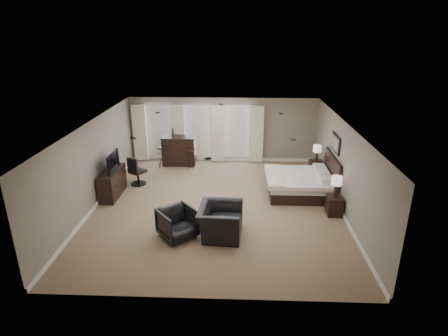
{
  "coord_description": "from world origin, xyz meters",
  "views": [
    {
      "loc": [
        0.64,
        -10.43,
        5.18
      ],
      "look_at": [
        0.2,
        0.4,
        1.1
      ],
      "focal_mm": 30.0,
      "sensor_mm": 36.0,
      "label": 1
    }
  ],
  "objects_px": {
    "armchair_near": "(220,216)",
    "armchair_far": "(177,222)",
    "desk_chair": "(138,171)",
    "nightstand_near": "(334,205)",
    "tv": "(111,168)",
    "bar_stool_right": "(191,159)",
    "bar_counter": "(179,150)",
    "lamp_near": "(336,187)",
    "bed": "(297,175)",
    "bar_stool_left": "(163,157)",
    "dresser": "(112,183)",
    "nightstand_far": "(315,169)",
    "lamp_far": "(317,154)"
  },
  "relations": [
    {
      "from": "dresser",
      "to": "bar_stool_right",
      "type": "bearing_deg",
      "value": 50.22
    },
    {
      "from": "tv",
      "to": "bar_stool_right",
      "type": "height_order",
      "value": "tv"
    },
    {
      "from": "tv",
      "to": "armchair_far",
      "type": "relative_size",
      "value": 1.18
    },
    {
      "from": "lamp_near",
      "to": "armchair_near",
      "type": "relative_size",
      "value": 0.51
    },
    {
      "from": "nightstand_near",
      "to": "bar_stool_right",
      "type": "bearing_deg",
      "value": 141.49
    },
    {
      "from": "bar_stool_left",
      "to": "desk_chair",
      "type": "relative_size",
      "value": 0.8
    },
    {
      "from": "tv",
      "to": "desk_chair",
      "type": "xyz_separation_m",
      "value": [
        0.59,
        0.95,
        -0.43
      ]
    },
    {
      "from": "desk_chair",
      "to": "bed",
      "type": "bearing_deg",
      "value": -154.44
    },
    {
      "from": "nightstand_far",
      "to": "bar_stool_left",
      "type": "bearing_deg",
      "value": 171.31
    },
    {
      "from": "bed",
      "to": "bar_counter",
      "type": "distance_m",
      "value": 5.06
    },
    {
      "from": "armchair_near",
      "to": "desk_chair",
      "type": "height_order",
      "value": "armchair_near"
    },
    {
      "from": "armchair_far",
      "to": "nightstand_far",
      "type": "bearing_deg",
      "value": 5.67
    },
    {
      "from": "lamp_near",
      "to": "tv",
      "type": "xyz_separation_m",
      "value": [
        -6.92,
        1.04,
        0.07
      ]
    },
    {
      "from": "bar_stool_right",
      "to": "lamp_near",
      "type": "bearing_deg",
      "value": -38.51
    },
    {
      "from": "nightstand_near",
      "to": "tv",
      "type": "relative_size",
      "value": 0.54
    },
    {
      "from": "lamp_far",
      "to": "tv",
      "type": "relative_size",
      "value": 0.59
    },
    {
      "from": "nightstand_near",
      "to": "desk_chair",
      "type": "distance_m",
      "value": 6.64
    },
    {
      "from": "armchair_near",
      "to": "armchair_far",
      "type": "bearing_deg",
      "value": 101.54
    },
    {
      "from": "lamp_near",
      "to": "desk_chair",
      "type": "distance_m",
      "value": 6.64
    },
    {
      "from": "dresser",
      "to": "bar_stool_left",
      "type": "distance_m",
      "value": 2.96
    },
    {
      "from": "lamp_near",
      "to": "tv",
      "type": "bearing_deg",
      "value": 171.44
    },
    {
      "from": "dresser",
      "to": "lamp_near",
      "type": "bearing_deg",
      "value": -8.56
    },
    {
      "from": "dresser",
      "to": "bar_stool_left",
      "type": "relative_size",
      "value": 1.83
    },
    {
      "from": "nightstand_near",
      "to": "bar_stool_right",
      "type": "relative_size",
      "value": 0.75
    },
    {
      "from": "bar_counter",
      "to": "armchair_far",
      "type": "bearing_deg",
      "value": -81.83
    },
    {
      "from": "nightstand_far",
      "to": "bar_stool_left",
      "type": "relative_size",
      "value": 0.74
    },
    {
      "from": "bar_stool_right",
      "to": "nightstand_far",
      "type": "bearing_deg",
      "value": -10.01
    },
    {
      "from": "nightstand_far",
      "to": "bar_counter",
      "type": "distance_m",
      "value": 5.34
    },
    {
      "from": "lamp_far",
      "to": "armchair_far",
      "type": "distance_m",
      "value": 6.21
    },
    {
      "from": "dresser",
      "to": "armchair_far",
      "type": "relative_size",
      "value": 1.71
    },
    {
      "from": "nightstand_near",
      "to": "desk_chair",
      "type": "xyz_separation_m",
      "value": [
        -6.33,
        1.99,
        0.24
      ]
    },
    {
      "from": "bed",
      "to": "nightstand_far",
      "type": "relative_size",
      "value": 3.4
    },
    {
      "from": "armchair_near",
      "to": "tv",
      "type": "bearing_deg",
      "value": 61.34
    },
    {
      "from": "nightstand_far",
      "to": "tv",
      "type": "xyz_separation_m",
      "value": [
        -6.92,
        -1.86,
        0.64
      ]
    },
    {
      "from": "armchair_far",
      "to": "bar_counter",
      "type": "height_order",
      "value": "bar_counter"
    },
    {
      "from": "lamp_far",
      "to": "desk_chair",
      "type": "height_order",
      "value": "lamp_far"
    },
    {
      "from": "lamp_far",
      "to": "nightstand_near",
      "type": "bearing_deg",
      "value": -90.0
    },
    {
      "from": "lamp_far",
      "to": "bar_stool_left",
      "type": "xyz_separation_m",
      "value": [
        -5.81,
        0.89,
        -0.51
      ]
    },
    {
      "from": "bar_counter",
      "to": "lamp_near",
      "type": "bearing_deg",
      "value": -38.34
    },
    {
      "from": "bar_stool_left",
      "to": "dresser",
      "type": "bearing_deg",
      "value": -111.98
    },
    {
      "from": "bed",
      "to": "bar_stool_left",
      "type": "relative_size",
      "value": 2.53
    },
    {
      "from": "dresser",
      "to": "desk_chair",
      "type": "bearing_deg",
      "value": 57.98
    },
    {
      "from": "tv",
      "to": "dresser",
      "type": "bearing_deg",
      "value": 0.0
    },
    {
      "from": "nightstand_near",
      "to": "tv",
      "type": "distance_m",
      "value": 7.03
    },
    {
      "from": "armchair_far",
      "to": "bar_stool_right",
      "type": "distance_m",
      "value": 5.19
    },
    {
      "from": "desk_chair",
      "to": "nightstand_far",
      "type": "bearing_deg",
      "value": -140.58
    },
    {
      "from": "nightstand_far",
      "to": "bar_stool_right",
      "type": "bearing_deg",
      "value": 169.99
    },
    {
      "from": "nightstand_far",
      "to": "armchair_far",
      "type": "distance_m",
      "value": 6.19
    },
    {
      "from": "armchair_near",
      "to": "lamp_far",
      "type": "bearing_deg",
      "value": -33.72
    },
    {
      "from": "bar_stool_left",
      "to": "bar_stool_right",
      "type": "bearing_deg",
      "value": -3.08
    }
  ]
}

